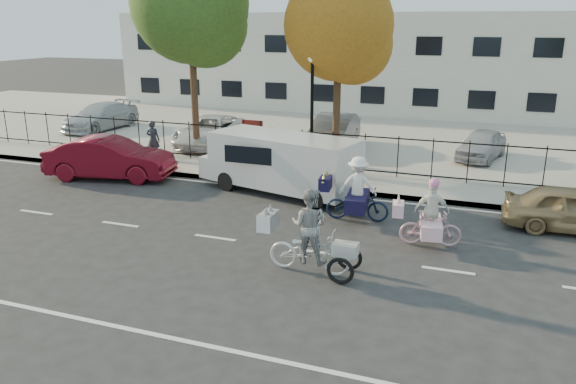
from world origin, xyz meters
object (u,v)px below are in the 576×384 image
at_px(unicorn_bike, 430,221).
at_px(lot_car_d, 482,144).
at_px(lamppost, 312,92).
at_px(white_van, 281,162).
at_px(red_sedan, 110,158).
at_px(lot_car_c, 333,132).
at_px(gold_sedan, 574,210).
at_px(zebra_trike, 310,240).
at_px(lot_car_b, 210,131).
at_px(bull_bike, 357,195).
at_px(pedestrian, 153,140).
at_px(lot_car_a, 101,116).

xyz_separation_m(unicorn_bike, lot_car_d, (0.95, 9.75, 0.08)).
relative_size(lamppost, unicorn_bike, 2.39).
relative_size(white_van, red_sedan, 1.28).
relative_size(lot_car_c, lot_car_d, 1.29).
xyz_separation_m(white_van, gold_sedan, (8.75, -0.61, -0.46)).
bearing_deg(white_van, lamppost, 97.20).
relative_size(unicorn_bike, lot_car_c, 0.40).
height_order(zebra_trike, lot_car_b, zebra_trike).
xyz_separation_m(zebra_trike, white_van, (-2.80, 5.54, 0.31)).
xyz_separation_m(white_van, red_sedan, (-6.46, -0.42, -0.33)).
bearing_deg(unicorn_bike, bull_bike, 51.54).
distance_m(pedestrian, lot_car_b, 3.20).
bearing_deg(lot_car_d, unicorn_bike, -82.24).
bearing_deg(white_van, zebra_trike, -48.69).
bearing_deg(white_van, lot_car_b, 149.94).
relative_size(white_van, lot_car_d, 1.69).
relative_size(lot_car_b, lot_car_c, 1.04).
bearing_deg(zebra_trike, lamppost, 17.55).
bearing_deg(gold_sedan, red_sedan, 86.89).
relative_size(zebra_trike, lot_car_c, 0.52).
bearing_deg(lot_car_b, zebra_trike, -57.25).
relative_size(lamppost, bull_bike, 2.11).
bearing_deg(lot_car_a, lot_car_c, 2.93).
relative_size(lot_car_b, lot_car_d, 1.34).
distance_m(gold_sedan, lot_car_b, 15.33).
height_order(bull_bike, lot_car_c, bull_bike).
height_order(lot_car_a, lot_car_d, lot_car_a).
bearing_deg(bull_bike, zebra_trike, 170.54).
bearing_deg(lot_car_d, pedestrian, -147.02).
distance_m(bull_bike, lot_car_a, 17.75).
distance_m(zebra_trike, pedestrian, 12.05).
height_order(zebra_trike, lot_car_d, zebra_trike).
xyz_separation_m(white_van, lot_car_d, (6.14, 6.74, -0.34)).
height_order(zebra_trike, lot_car_c, zebra_trike).
bearing_deg(lot_car_c, lot_car_b, -169.74).
relative_size(gold_sedan, lot_car_d, 1.05).
xyz_separation_m(white_van, lot_car_b, (-5.39, 5.31, -0.28)).
xyz_separation_m(bull_bike, gold_sedan, (5.76, 1.15, -0.13)).
bearing_deg(lot_car_a, bull_bike, -24.49).
bearing_deg(red_sedan, lot_car_a, 27.80).
bearing_deg(bull_bike, gold_sedan, -85.28).
height_order(white_van, lot_car_b, white_van).
xyz_separation_m(gold_sedan, lot_car_a, (-21.26, 7.51, 0.19)).
distance_m(red_sedan, lot_car_b, 5.83).
bearing_deg(lot_car_c, unicorn_bike, -63.65).
height_order(bull_bike, pedestrian, bull_bike).
bearing_deg(lot_car_a, white_van, -24.16).
distance_m(lamppost, red_sedan, 7.70).
xyz_separation_m(unicorn_bike, pedestrian, (-11.56, 5.28, 0.26)).
height_order(gold_sedan, lot_car_a, lot_car_a).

